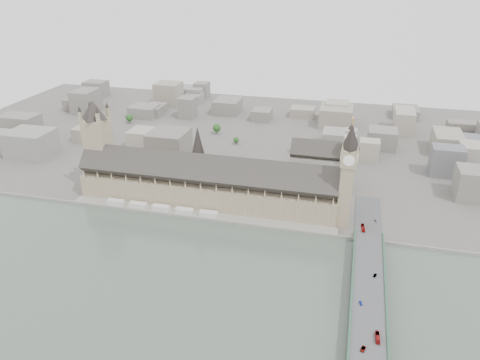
% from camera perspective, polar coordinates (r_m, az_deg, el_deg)
% --- Properties ---
extents(ground, '(900.00, 900.00, 0.00)m').
position_cam_1_polar(ground, '(470.46, -4.74, -3.96)').
color(ground, '#595651').
rests_on(ground, ground).
extents(river_thames, '(600.00, 600.00, 0.00)m').
position_cam_1_polar(river_thames, '(347.15, -13.81, -16.76)').
color(river_thames, '#4B584E').
rests_on(river_thames, ground).
extents(embankment_wall, '(600.00, 1.50, 3.00)m').
position_cam_1_polar(embankment_wall, '(457.43, -5.35, -4.67)').
color(embankment_wall, gray).
rests_on(embankment_wall, ground).
extents(river_terrace, '(270.00, 15.00, 2.00)m').
position_cam_1_polar(river_terrace, '(463.81, -5.04, -4.29)').
color(river_terrace, gray).
rests_on(river_terrace, ground).
extents(terrace_tents, '(118.00, 7.00, 4.00)m').
position_cam_1_polar(terrace_tents, '(476.26, -9.60, -3.32)').
color(terrace_tents, silver).
rests_on(terrace_tents, river_terrace).
extents(palace_of_westminster, '(265.00, 40.73, 55.44)m').
position_cam_1_polar(palace_of_westminster, '(476.66, -4.08, -0.46)').
color(palace_of_westminster, tan).
rests_on(palace_of_westminster, ground).
extents(elizabeth_tower, '(17.00, 17.00, 107.50)m').
position_cam_1_polar(elizabeth_tower, '(430.61, 13.01, 1.21)').
color(elizabeth_tower, tan).
rests_on(elizabeth_tower, ground).
extents(victoria_tower, '(30.00, 30.00, 100.00)m').
position_cam_1_polar(victoria_tower, '(518.47, -16.95, 4.52)').
color(victoria_tower, tan).
rests_on(victoria_tower, ground).
extents(central_tower, '(13.00, 13.00, 48.00)m').
position_cam_1_polar(central_tower, '(471.27, -5.14, 3.86)').
color(central_tower, gray).
rests_on(central_tower, ground).
extents(westminster_bridge, '(25.00, 325.00, 10.25)m').
position_cam_1_polar(westminster_bridge, '(374.40, 15.34, -12.42)').
color(westminster_bridge, '#474749').
rests_on(westminster_bridge, ground).
extents(bridge_parapets, '(25.00, 235.00, 1.15)m').
position_cam_1_polar(bridge_parapets, '(336.03, 15.41, -16.18)').
color(bridge_parapets, '#305740').
rests_on(bridge_parapets, westminster_bridge).
extents(westminster_abbey, '(68.00, 36.00, 64.00)m').
position_cam_1_polar(westminster_abbey, '(524.31, 10.12, 1.93)').
color(westminster_abbey, '#A49F93').
rests_on(westminster_abbey, ground).
extents(city_skyline_inland, '(720.00, 360.00, 38.00)m').
position_cam_1_polar(city_skyline_inland, '(680.60, 1.82, 7.19)').
color(city_skyline_inland, gray).
rests_on(city_skyline_inland, ground).
extents(park_trees, '(110.00, 30.00, 15.00)m').
position_cam_1_polar(park_trees, '(520.59, -3.72, -0.01)').
color(park_trees, '#1A4819').
rests_on(park_trees, ground).
extents(red_bus_north, '(4.12, 11.92, 3.25)m').
position_cam_1_polar(red_bus_north, '(434.05, 14.77, -5.65)').
color(red_bus_north, '#AD1413').
rests_on(red_bus_north, westminster_bridge).
extents(red_bus_south, '(3.03, 10.58, 2.91)m').
position_cam_1_polar(red_bus_south, '(324.22, 16.42, -17.92)').
color(red_bus_south, '#9E1314').
rests_on(red_bus_south, westminster_bridge).
extents(car_blue, '(2.77, 4.73, 1.51)m').
position_cam_1_polar(car_blue, '(348.34, 14.52, -14.31)').
color(car_blue, '#1B30B1').
rests_on(car_blue, westminster_bridge).
extents(car_silver, '(2.88, 4.78, 1.49)m').
position_cam_1_polar(car_silver, '(377.22, 16.13, -11.11)').
color(car_silver, gray).
rests_on(car_silver, westminster_bridge).
extents(car_grey, '(4.01, 6.06, 1.55)m').
position_cam_1_polar(car_grey, '(315.50, 14.77, -19.29)').
color(car_grey, gray).
rests_on(car_grey, westminster_bridge).
extents(car_approach, '(3.06, 5.01, 1.36)m').
position_cam_1_polar(car_approach, '(449.81, 16.20, -4.83)').
color(car_approach, gray).
rests_on(car_approach, westminster_bridge).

